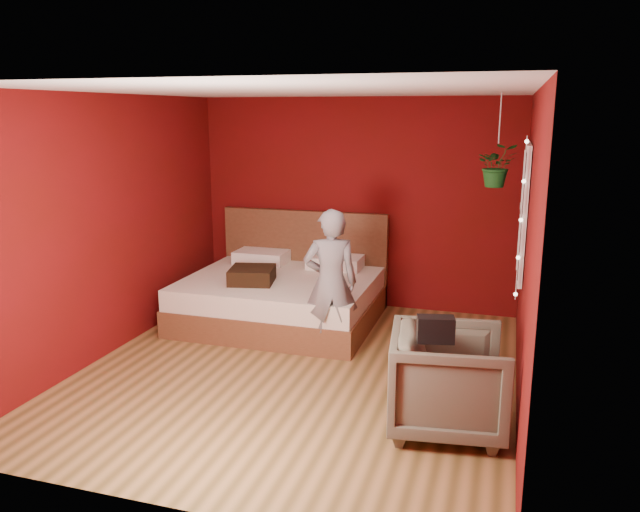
{
  "coord_description": "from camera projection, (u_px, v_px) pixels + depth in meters",
  "views": [
    {
      "loc": [
        1.84,
        -5.27,
        2.42
      ],
      "look_at": [
        0.1,
        0.4,
        1.05
      ],
      "focal_mm": 35.0,
      "sensor_mm": 36.0,
      "label": 1
    }
  ],
  "objects": [
    {
      "name": "room_walls",
      "position": [
        297.0,
        196.0,
        5.6
      ],
      "size": [
        4.04,
        4.54,
        2.62
      ],
      "color": "#620A0D",
      "rests_on": "ground"
    },
    {
      "name": "handbag",
      "position": [
        436.0,
        329.0,
        4.48
      ],
      "size": [
        0.29,
        0.19,
        0.19
      ],
      "primitive_type": "cube",
      "rotation": [
        0.0,
        0.0,
        0.23
      ],
      "color": "black",
      "rests_on": "armchair"
    },
    {
      "name": "throw_pillow",
      "position": [
        252.0,
        275.0,
        7.01
      ],
      "size": [
        0.57,
        0.57,
        0.17
      ],
      "primitive_type": "cube",
      "rotation": [
        0.0,
        0.0,
        0.22
      ],
      "color": "black",
      "rests_on": "bed"
    },
    {
      "name": "armchair",
      "position": [
        448.0,
        381.0,
        4.79
      ],
      "size": [
        0.99,
        0.97,
        0.8
      ],
      "primitive_type": "imported",
      "rotation": [
        0.0,
        0.0,
        1.7
      ],
      "color": "#5C5A49",
      "rests_on": "ground"
    },
    {
      "name": "window",
      "position": [
        523.0,
        211.0,
        5.92
      ],
      "size": [
        0.05,
        0.97,
        1.27
      ],
      "color": "white",
      "rests_on": "room_walls"
    },
    {
      "name": "bed",
      "position": [
        284.0,
        294.0,
        7.38
      ],
      "size": [
        2.17,
        1.84,
        1.19
      ],
      "color": "brown",
      "rests_on": "ground"
    },
    {
      "name": "floor",
      "position": [
        298.0,
        370.0,
        5.98
      ],
      "size": [
        4.5,
        4.5,
        0.0
      ],
      "primitive_type": "plane",
      "color": "#9A6D3D",
      "rests_on": "ground"
    },
    {
      "name": "fairy_lights",
      "position": [
        521.0,
        220.0,
        5.43
      ],
      "size": [
        0.04,
        0.04,
        1.45
      ],
      "color": "silver",
      "rests_on": "room_walls"
    },
    {
      "name": "hanging_plant",
      "position": [
        497.0,
        165.0,
        6.1
      ],
      "size": [
        0.44,
        0.4,
        0.91
      ],
      "color": "silver",
      "rests_on": "room_walls"
    },
    {
      "name": "person",
      "position": [
        331.0,
        283.0,
        6.23
      ],
      "size": [
        0.64,
        0.53,
        1.5
      ],
      "primitive_type": "imported",
      "rotation": [
        0.0,
        0.0,
        3.5
      ],
      "color": "gray",
      "rests_on": "ground"
    }
  ]
}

